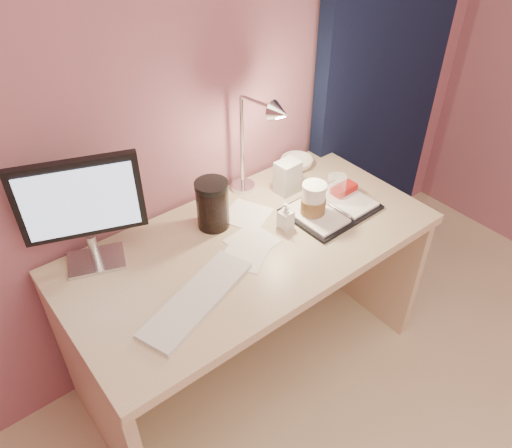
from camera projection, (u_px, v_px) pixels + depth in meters
room at (374, 53)px, 2.25m from camera, size 3.50×3.50×3.50m
desk at (240, 274)px, 2.03m from camera, size 1.40×0.70×0.73m
monitor at (82, 205)px, 1.60m from camera, size 0.38×0.20×0.42m
keyboard at (197, 299)px, 1.61m from camera, size 0.47×0.28×0.02m
planner at (332, 206)px, 2.00m from camera, size 0.35×0.27×0.05m
paper_a at (245, 255)px, 1.79m from camera, size 0.21×0.21×0.00m
paper_b at (252, 241)px, 1.85m from camera, size 0.18×0.18×0.00m
paper_c at (246, 215)px, 1.97m from camera, size 0.22×0.22×0.00m
coffee_cup at (313, 203)px, 1.92m from camera, size 0.10×0.10×0.16m
clear_cup at (336, 190)px, 1.99m from camera, size 0.08×0.08×0.13m
bowl at (297, 163)px, 2.24m from camera, size 0.15×0.15×0.05m
lotion_bottle at (286, 216)px, 1.88m from camera, size 0.05×0.05×0.11m
dark_jar at (213, 207)px, 1.87m from camera, size 0.12×0.12×0.17m
product_box at (288, 177)px, 2.06m from camera, size 0.10×0.08×0.14m
desk_lamp at (254, 142)px, 1.87m from camera, size 0.14×0.27×0.44m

